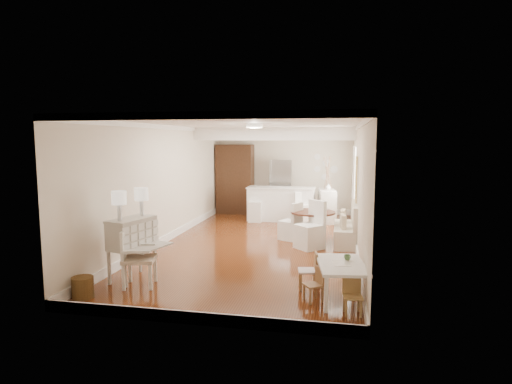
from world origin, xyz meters
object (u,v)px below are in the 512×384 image
(dining_table, at_px, (313,226))
(breakfast_counter, at_px, (281,204))
(kids_table, at_px, (341,281))
(slip_chair_near, at_px, (310,225))
(sideboard, at_px, (327,206))
(gustavian_armchair, at_px, (139,258))
(pantry_cabinet, at_px, (235,179))
(slip_chair_far, at_px, (290,221))
(bar_stool_right, at_px, (302,209))
(secretary_bureau, at_px, (132,249))
(bar_stool_left, at_px, (255,206))
(fridge, at_px, (291,188))
(kids_chair_b, at_px, (308,270))
(kids_chair_a, at_px, (313,284))
(wicker_basket, at_px, (83,287))
(kids_chair_c, at_px, (353,296))

(dining_table, bearing_deg, breakfast_counter, 114.04)
(dining_table, xyz_separation_m, breakfast_counter, (-1.13, 2.52, 0.15))
(kids_table, height_order, breakfast_counter, breakfast_counter)
(slip_chair_near, distance_m, sideboard, 3.33)
(kids_table, bearing_deg, gustavian_armchair, -179.63)
(breakfast_counter, distance_m, pantry_cabinet, 2.11)
(slip_chair_far, height_order, bar_stool_right, slip_chair_far)
(secretary_bureau, xyz_separation_m, bar_stool_left, (1.07, 5.71, -0.06))
(breakfast_counter, distance_m, fridge, 1.14)
(gustavian_armchair, height_order, slip_chair_far, gustavian_armchair)
(breakfast_counter, height_order, pantry_cabinet, pantry_cabinet)
(kids_chair_b, bearing_deg, gustavian_armchair, -91.11)
(slip_chair_near, height_order, slip_chair_far, slip_chair_near)
(kids_chair_a, distance_m, fridge, 7.62)
(sideboard, bearing_deg, wicker_basket, -124.79)
(kids_chair_a, bearing_deg, slip_chair_near, 153.14)
(gustavian_armchair, xyz_separation_m, slip_chair_far, (2.09, 3.87, -0.02))
(slip_chair_far, height_order, breakfast_counter, breakfast_counter)
(kids_table, bearing_deg, sideboard, 93.77)
(pantry_cabinet, bearing_deg, kids_chair_c, -65.20)
(kids_chair_a, distance_m, sideboard, 6.54)
(kids_table, bearing_deg, kids_chair_c, -73.79)
(slip_chair_near, xyz_separation_m, sideboard, (0.28, 3.32, -0.06))
(slip_chair_near, distance_m, pantry_cabinet, 5.17)
(slip_chair_near, bearing_deg, kids_chair_c, -31.29)
(slip_chair_near, bearing_deg, gustavian_armchair, -85.08)
(kids_chair_a, relative_size, fridge, 0.30)
(gustavian_armchair, xyz_separation_m, sideboard, (2.90, 6.40, 0.00))
(kids_chair_a, xyz_separation_m, kids_chair_b, (-0.13, 0.55, 0.05))
(slip_chair_far, height_order, pantry_cabinet, pantry_cabinet)
(secretary_bureau, relative_size, bar_stool_right, 1.19)
(kids_chair_b, distance_m, dining_table, 3.38)
(gustavian_armchair, relative_size, sideboard, 0.95)
(secretary_bureau, relative_size, slip_chair_near, 1.01)
(kids_chair_a, distance_m, dining_table, 3.94)
(kids_table, relative_size, pantry_cabinet, 0.50)
(gustavian_armchair, distance_m, wicker_basket, 0.98)
(dining_table, distance_m, fridge, 3.73)
(slip_chair_far, xyz_separation_m, fridge, (-0.37, 3.49, 0.43))
(wicker_basket, distance_m, slip_chair_far, 5.31)
(gustavian_armchair, relative_size, bar_stool_right, 1.05)
(kids_chair_c, relative_size, dining_table, 0.50)
(gustavian_armchair, relative_size, pantry_cabinet, 0.42)
(dining_table, relative_size, pantry_cabinet, 0.47)
(kids_chair_b, relative_size, slip_chair_near, 0.58)
(slip_chair_near, xyz_separation_m, slip_chair_far, (-0.53, 0.79, -0.08))
(secretary_bureau, height_order, gustavian_armchair, secretary_bureau)
(breakfast_counter, bearing_deg, gustavian_armchair, -103.55)
(kids_table, bearing_deg, bar_stool_right, 100.68)
(kids_chair_a, relative_size, slip_chair_near, 0.49)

